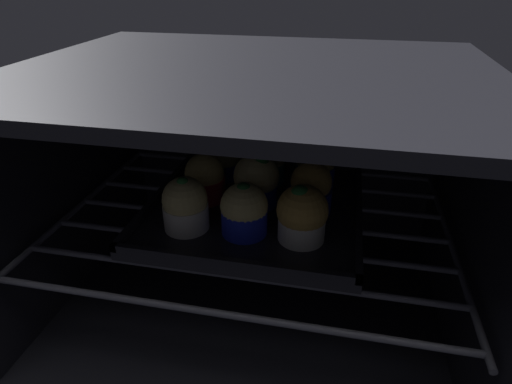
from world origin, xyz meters
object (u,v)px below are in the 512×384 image
Objects in this scene: muffin_row1_col2 at (311,189)px; muffin_row2_col1 at (267,163)px; baking_tray at (256,207)px; muffin_row2_col0 at (221,158)px; muffin_row0_col2 at (302,215)px; muffin_row0_col1 at (244,210)px; muffin_row1_col0 at (205,178)px; muffin_row2_col2 at (316,165)px; muffin_row1_col1 at (257,181)px; muffin_row0_col0 at (185,205)px.

muffin_row1_col2 is 1.04× the size of muffin_row2_col1.
muffin_row2_col0 is (-7.54, 7.98, 3.89)cm from baking_tray.
baking_tray is at bearing 135.45° from muffin_row0_col2.
muffin_row1_col2 is at bearing -27.72° from muffin_row2_col0.
muffin_row0_col1 reaches higher than muffin_row1_col0.
muffin_row2_col2 is at bearing 89.90° from muffin_row1_col2.
muffin_row1_col0 is 15.62cm from muffin_row1_col2.
muffin_row2_col1 is 7.74cm from muffin_row2_col2.
muffin_row0_col2 is at bearing -64.16° from muffin_row2_col1.
muffin_row1_col1 is (0.07, 0.24, 4.31)cm from baking_tray.
muffin_row2_col2 is (7.85, 8.05, 4.09)cm from baking_tray.
muffin_row0_col2 reaches higher than muffin_row2_col0.
muffin_row1_col2 is 1.00× the size of muffin_row2_col2.
muffin_row0_col1 is at bearing -91.01° from muffin_row1_col1.
muffin_row0_col0 is at bearing -134.66° from muffin_row2_col2.
muffin_row0_col0 is at bearing -135.04° from baking_tray.
muffin_row2_col1 is (-7.71, 7.86, -0.31)cm from muffin_row1_col2.
muffin_row1_col1 reaches higher than muffin_row0_col2.
muffin_row0_col0 is 1.04× the size of muffin_row2_col0.
muffin_row0_col2 is at bearing -26.62° from muffin_row1_col0.
muffin_row0_col1 is 7.51cm from muffin_row0_col2.
muffin_row0_col1 reaches higher than baking_tray.
muffin_row2_col0 is at bearing 178.40° from muffin_row2_col1.
muffin_row2_col2 is at bearing 2.08° from muffin_row2_col1.
muffin_row0_col0 is at bearing -178.17° from muffin_row0_col2.
muffin_row0_col1 and muffin_row2_col1 have the same top height.
muffin_row1_col2 reaches higher than muffin_row1_col0.
muffin_row1_col0 is 0.99× the size of muffin_row2_col1.
muffin_row0_col1 is 17.34cm from muffin_row2_col2.
baking_tray is 8.83cm from muffin_row1_col2.
muffin_row2_col2 is (0.01, 8.15, 0.01)cm from muffin_row1_col2.
muffin_row1_col2 reaches higher than muffin_row2_col0.
muffin_row2_col2 is (7.72, 0.28, 0.32)cm from muffin_row2_col1.
muffin_row2_col2 is (15.39, 0.07, 0.20)cm from muffin_row2_col0.
muffin_row1_col0 is 10.87cm from muffin_row2_col1.
muffin_row0_col0 is 11.26cm from muffin_row1_col1.
muffin_row1_col1 is (7.84, -0.07, 0.46)cm from muffin_row1_col0.
muffin_row1_col1 is 1.08× the size of muffin_row1_col2.
muffin_row1_col1 reaches higher than muffin_row1_col0.
muffin_row0_col2 reaches higher than muffin_row0_col1.
muffin_row0_col2 is (7.50, 0.06, 0.29)cm from muffin_row0_col1.
muffin_row0_col0 is 17.48cm from muffin_row2_col1.
baking_tray is 8.30cm from muffin_row0_col1.
muffin_row1_col2 is (7.84, -0.09, 4.08)cm from baking_tray.
muffin_row0_col0 is 17.45cm from muffin_row1_col2.
muffin_row0_col2 is 1.04× the size of muffin_row2_col2.
muffin_row0_col0 is at bearing -134.43° from muffin_row1_col1.
baking_tray is at bearing -134.28° from muffin_row2_col2.
muffin_row0_col0 reaches higher than muffin_row0_col1.
muffin_row2_col0 is (-14.97, 15.30, -0.21)cm from muffin_row0_col2.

